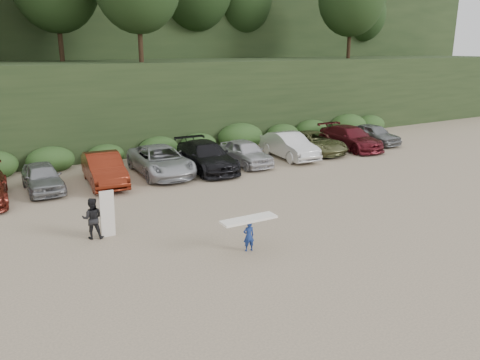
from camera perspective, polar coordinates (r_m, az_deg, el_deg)
ground at (r=18.37m, az=2.51°, el=-6.49°), size 120.00×120.00×0.00m
hillside_backdrop at (r=51.13m, az=-21.44°, el=19.65°), size 90.00×41.50×28.00m
parked_cars at (r=26.72m, az=-9.12°, el=2.25°), size 36.50×6.23×1.64m
child_surfer at (r=16.53m, az=1.07°, el=-5.96°), size 2.07×0.61×1.23m
adult_surfer at (r=18.46m, az=-17.39°, el=-4.43°), size 1.26×0.85×1.88m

